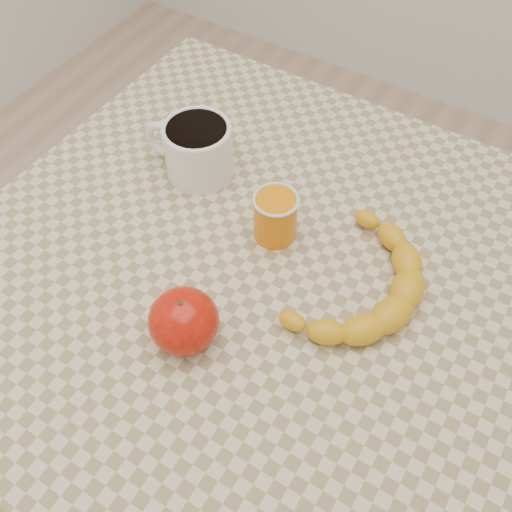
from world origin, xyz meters
The scene contains 6 objects.
ground centered at (0.00, 0.00, 0.00)m, with size 3.00×3.00×0.00m, color tan.
table centered at (0.00, 0.00, 0.66)m, with size 0.80×0.80×0.75m.
coffee_mug centered at (-0.17, 0.11, 0.80)m, with size 0.15×0.11×0.09m.
orange_juice_glass centered at (-0.01, 0.06, 0.79)m, with size 0.06×0.06×0.07m.
apple centered at (-0.01, -0.14, 0.79)m, with size 0.10×0.10×0.08m.
banana centered at (0.13, 0.03, 0.77)m, with size 0.24×0.30×0.04m, color gold, non-canonical shape.
Camera 1 is at (0.24, -0.39, 1.37)m, focal length 40.00 mm.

